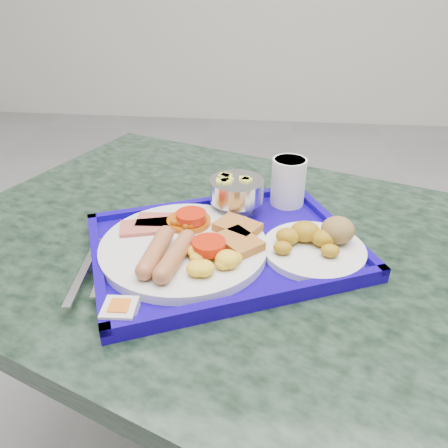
% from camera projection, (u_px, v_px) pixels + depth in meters
% --- Properties ---
extents(table, '(1.31, 1.09, 0.70)m').
position_uv_depth(table, '(250.00, 321.00, 0.84)').
color(table, slate).
rests_on(table, floor).
extents(tray, '(0.51, 0.45, 0.03)m').
position_uv_depth(tray, '(224.00, 248.00, 0.73)').
color(tray, '#140392').
rests_on(tray, table).
extents(main_plate, '(0.27, 0.27, 0.04)m').
position_uv_depth(main_plate, '(188.00, 245.00, 0.70)').
color(main_plate, silver).
rests_on(main_plate, tray).
extents(bread_plate, '(0.16, 0.16, 0.05)m').
position_uv_depth(bread_plate, '(317.00, 242.00, 0.70)').
color(bread_plate, silver).
rests_on(bread_plate, tray).
extents(fruit_bowl, '(0.10, 0.10, 0.07)m').
position_uv_depth(fruit_bowl, '(236.00, 191.00, 0.80)').
color(fruit_bowl, silver).
rests_on(fruit_bowl, tray).
extents(juice_cup, '(0.07, 0.07, 0.09)m').
position_uv_depth(juice_cup, '(288.00, 180.00, 0.83)').
color(juice_cup, white).
rests_on(juice_cup, tray).
extents(spoon, '(0.04, 0.16, 0.01)m').
position_uv_depth(spoon, '(119.00, 251.00, 0.70)').
color(spoon, silver).
rests_on(spoon, tray).
extents(knife, '(0.03, 0.17, 0.00)m').
position_uv_depth(knife, '(84.00, 270.00, 0.66)').
color(knife, silver).
rests_on(knife, tray).
extents(jam_packet, '(0.05, 0.05, 0.02)m').
position_uv_depth(jam_packet, '(120.00, 310.00, 0.57)').
color(jam_packet, silver).
rests_on(jam_packet, tray).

